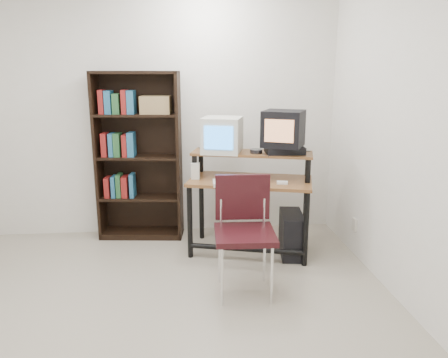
{
  "coord_description": "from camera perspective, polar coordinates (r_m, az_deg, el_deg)",
  "views": [
    {
      "loc": [
        0.34,
        -2.71,
        1.76
      ],
      "look_at": [
        0.71,
        1.1,
        0.8
      ],
      "focal_mm": 35.0,
      "sensor_mm": 36.0,
      "label": 1
    }
  ],
  "objects": [
    {
      "name": "floor",
      "position": [
        3.25,
        -11.24,
        -19.08
      ],
      "size": [
        4.0,
        4.0,
        0.01
      ],
      "primitive_type": "cube",
      "color": "#B3A994",
      "rests_on": "ground"
    },
    {
      "name": "back_wall",
      "position": [
        4.75,
        -9.7,
        8.3
      ],
      "size": [
        4.0,
        0.01,
        2.6
      ],
      "primitive_type": "cube",
      "color": "white",
      "rests_on": "floor"
    },
    {
      "name": "right_wall",
      "position": [
        3.21,
        25.73,
        4.45
      ],
      "size": [
        0.01,
        4.0,
        2.6
      ],
      "primitive_type": "cube",
      "color": "white",
      "rests_on": "floor"
    },
    {
      "name": "computer_desk",
      "position": [
        4.24,
        3.47,
        -0.67
      ],
      "size": [
        1.28,
        0.87,
        0.98
      ],
      "rotation": [
        0.0,
        0.0,
        -0.27
      ],
      "color": "brown",
      "rests_on": "floor"
    },
    {
      "name": "crt_monitor",
      "position": [
        4.27,
        -0.24,
        5.76
      ],
      "size": [
        0.45,
        0.45,
        0.35
      ],
      "rotation": [
        0.0,
        0.0,
        -0.28
      ],
      "color": "beige",
      "rests_on": "computer_desk"
    },
    {
      "name": "vcr",
      "position": [
        4.24,
        7.9,
        3.73
      ],
      "size": [
        0.37,
        0.27,
        0.08
      ],
      "primitive_type": "cube",
      "rotation": [
        0.0,
        0.0,
        -0.02
      ],
      "color": "black",
      "rests_on": "computer_desk"
    },
    {
      "name": "crt_tv",
      "position": [
        4.19,
        7.75,
        6.54
      ],
      "size": [
        0.48,
        0.47,
        0.34
      ],
      "rotation": [
        0.0,
        0.0,
        -0.45
      ],
      "color": "black",
      "rests_on": "vcr"
    },
    {
      "name": "cd_spindle",
      "position": [
        4.21,
        4.22,
        3.55
      ],
      "size": [
        0.13,
        0.13,
        0.05
      ],
      "primitive_type": "cylinder",
      "rotation": [
        0.0,
        0.0,
        -0.11
      ],
      "color": "#26262B",
      "rests_on": "computer_desk"
    },
    {
      "name": "keyboard",
      "position": [
        4.07,
        1.86,
        -0.49
      ],
      "size": [
        0.48,
        0.22,
        0.03
      ],
      "primitive_type": "cube",
      "rotation": [
        0.0,
        0.0,
        -0.03
      ],
      "color": "beige",
      "rests_on": "computer_desk"
    },
    {
      "name": "mousepad",
      "position": [
        4.08,
        7.57,
        -0.8
      ],
      "size": [
        0.28,
        0.26,
        0.01
      ],
      "primitive_type": "cube",
      "rotation": [
        0.0,
        0.0,
        -0.48
      ],
      "color": "black",
      "rests_on": "computer_desk"
    },
    {
      "name": "mouse",
      "position": [
        4.08,
        7.62,
        -0.53
      ],
      "size": [
        0.11,
        0.08,
        0.03
      ],
      "primitive_type": "cube",
      "rotation": [
        0.0,
        0.0,
        -0.21
      ],
      "color": "white",
      "rests_on": "mousepad"
    },
    {
      "name": "desk_speaker",
      "position": [
        4.22,
        -3.76,
        0.96
      ],
      "size": [
        0.09,
        0.08,
        0.17
      ],
      "primitive_type": "cube",
      "rotation": [
        0.0,
        0.0,
        -0.1
      ],
      "color": "beige",
      "rests_on": "computer_desk"
    },
    {
      "name": "pc_tower",
      "position": [
        4.32,
        8.77,
        -7.13
      ],
      "size": [
        0.25,
        0.47,
        0.42
      ],
      "primitive_type": "cube",
      "rotation": [
        0.0,
        0.0,
        -0.13
      ],
      "color": "black",
      "rests_on": "floor"
    },
    {
      "name": "school_chair",
      "position": [
        3.51,
        2.62,
        -5.57
      ],
      "size": [
        0.49,
        0.49,
        0.94
      ],
      "rotation": [
        0.0,
        0.0,
        -0.04
      ],
      "color": "black",
      "rests_on": "floor"
    },
    {
      "name": "bookshelf",
      "position": [
        4.67,
        -11.06,
        3.19
      ],
      "size": [
        0.9,
        0.38,
        1.75
      ],
      "rotation": [
        0.0,
        0.0,
        -0.11
      ],
      "color": "black",
      "rests_on": "floor"
    },
    {
      "name": "wall_outlet",
      "position": [
        4.45,
        16.66,
        -5.73
      ],
      "size": [
        0.02,
        0.08,
        0.12
      ],
      "primitive_type": "cube",
      "color": "beige",
      "rests_on": "right_wall"
    }
  ]
}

